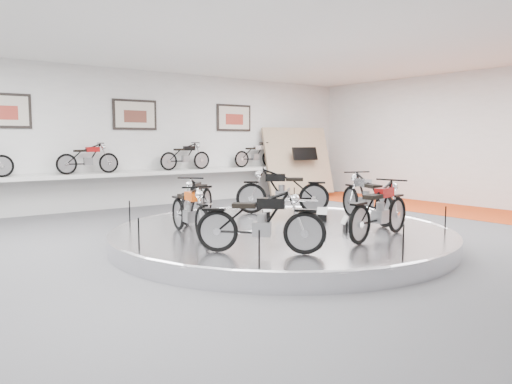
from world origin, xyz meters
TOP-DOWN VIEW (x-y plane):
  - floor at (0.00, 0.00)m, footprint 16.00×16.00m
  - ceiling at (0.00, 0.00)m, footprint 16.00×16.00m
  - wall_back at (0.00, 7.00)m, footprint 16.00×0.00m
  - wall_right at (8.00, 0.00)m, footprint 0.00×14.00m
  - orange_carpet_strip at (6.80, 0.00)m, footprint 2.40×12.60m
  - dado_band at (0.00, 6.98)m, footprint 15.68×0.04m
  - display_platform at (0.00, 0.30)m, footprint 6.40×6.40m
  - platform_rim at (0.00, 0.30)m, footprint 6.40×6.40m
  - shelf at (0.00, 6.70)m, footprint 11.00×0.55m
  - poster_left at (-3.50, 6.96)m, footprint 1.35×0.06m
  - poster_center at (0.00, 6.96)m, footprint 1.35×0.06m
  - poster_right at (3.50, 6.96)m, footprint 1.35×0.06m
  - display_panel at (5.60, 6.10)m, footprint 2.56×1.52m
  - shelf_bike_b at (-1.50, 6.70)m, footprint 1.22×0.43m
  - shelf_bike_c at (1.50, 6.70)m, footprint 1.22×0.43m
  - shelf_bike_d at (4.20, 6.70)m, footprint 1.22×0.43m
  - bike_a at (1.25, 1.75)m, footprint 1.81×1.60m
  - bike_b at (-0.79, 2.08)m, footprint 1.57×1.46m
  - bike_c at (-1.76, 0.70)m, footprint 0.80×1.62m
  - bike_d at (-1.60, -1.13)m, footprint 1.58×1.56m
  - bike_e at (0.70, -1.45)m, footprint 1.78×0.94m
  - bike_f at (1.88, -0.16)m, footprint 1.16×1.83m

SIDE VIEW (x-z plane):
  - floor at x=0.00m, z-range 0.00..0.00m
  - orange_carpet_strip at x=6.80m, z-range 0.00..0.01m
  - display_platform at x=0.00m, z-range 0.00..0.30m
  - platform_rim at x=0.00m, z-range 0.22..0.32m
  - dado_band at x=0.00m, z-range 0.00..1.10m
  - bike_c at x=-1.76m, z-range 0.30..1.21m
  - bike_b at x=-0.79m, z-range 0.30..1.23m
  - bike_d at x=-1.60m, z-range 0.30..1.26m
  - bike_e at x=0.70m, z-range 0.30..1.30m
  - bike_f at x=1.88m, z-range 0.30..1.32m
  - bike_a at x=1.25m, z-range 0.30..1.36m
  - shelf at x=0.00m, z-range 0.95..1.05m
  - display_panel at x=5.60m, z-range 0.10..2.40m
  - shelf_bike_b at x=-1.50m, z-range 1.05..1.78m
  - shelf_bike_c at x=1.50m, z-range 1.05..1.78m
  - shelf_bike_d at x=4.20m, z-range 1.05..1.78m
  - wall_back at x=0.00m, z-range -6.00..10.00m
  - wall_right at x=8.00m, z-range -5.00..9.00m
  - poster_left at x=-3.50m, z-range 2.26..3.14m
  - poster_center at x=0.00m, z-range 2.26..3.14m
  - poster_right at x=3.50m, z-range 2.26..3.14m
  - ceiling at x=0.00m, z-range 4.00..4.00m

